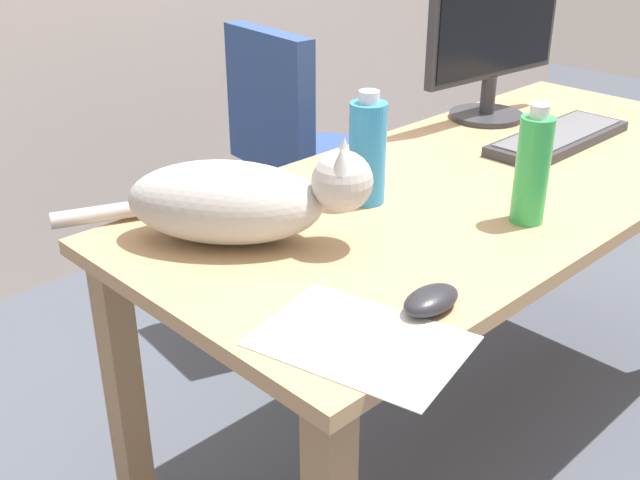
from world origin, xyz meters
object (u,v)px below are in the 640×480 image
Objects in this scene: keyboard at (558,138)px; water_bottle at (532,169)px; cat at (237,199)px; computer_mouse at (431,300)px; spray_bottle at (368,152)px; office_chair at (308,199)px; monitor at (494,34)px.

water_bottle is (-0.46, -0.20, 0.09)m from keyboard.
cat is at bearing 144.46° from water_bottle.
water_bottle reaches higher than computer_mouse.
keyboard is 0.63m from spray_bottle.
computer_mouse is (-0.86, -0.28, 0.00)m from keyboard.
water_bottle is at bearing 11.40° from computer_mouse.
cat is at bearing 172.37° from keyboard.
computer_mouse is 0.47× the size of water_bottle.
water_bottle reaches higher than office_chair.
keyboard is 0.52m from water_bottle.
office_chair is at bearing 55.58° from spray_bottle.
computer_mouse is at bearing -168.60° from water_bottle.
keyboard is (0.18, -0.72, 0.33)m from office_chair.
water_bottle is at bearing -156.59° from keyboard.
computer_mouse is 0.42m from water_bottle.
spray_bottle is at bearing -166.15° from monitor.
office_chair is 2.18× the size of keyboard.
monitor is at bearing 79.27° from keyboard.
cat is at bearing 172.34° from spray_bottle.
spray_bottle is at bearing -124.42° from office_chair.
cat reaches higher than computer_mouse.
computer_mouse reaches higher than keyboard.
keyboard is (-0.05, -0.25, -0.21)m from monitor.
water_bottle is (-0.51, -0.45, -0.12)m from monitor.
monitor is 0.69m from water_bottle.
spray_bottle is (-0.44, -0.64, 0.43)m from office_chair.
spray_bottle is (0.25, 0.36, 0.09)m from computer_mouse.
spray_bottle reaches higher than office_chair.
water_bottle and spray_bottle have the same top height.
office_chair is at bearing 38.93° from cat.
cat is at bearing 97.74° from computer_mouse.
water_bottle reaches higher than keyboard.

